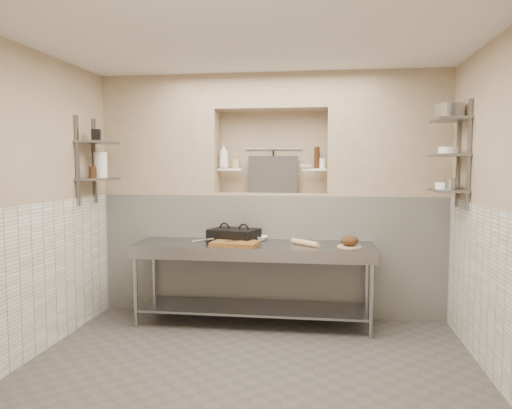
% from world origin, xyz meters
% --- Properties ---
extents(floor, '(4.00, 3.90, 0.10)m').
position_xyz_m(floor, '(0.00, 0.00, -0.05)').
color(floor, '#4E4A45').
rests_on(floor, ground).
extents(ceiling, '(4.00, 3.90, 0.10)m').
position_xyz_m(ceiling, '(0.00, 0.00, 2.85)').
color(ceiling, silver).
rests_on(ceiling, ground).
extents(wall_left, '(0.10, 3.90, 2.80)m').
position_xyz_m(wall_left, '(-2.05, 0.00, 1.40)').
color(wall_left, tan).
rests_on(wall_left, ground).
extents(wall_right, '(0.10, 3.90, 2.80)m').
position_xyz_m(wall_right, '(2.05, 0.00, 1.40)').
color(wall_right, tan).
rests_on(wall_right, ground).
extents(wall_back, '(4.00, 0.10, 2.80)m').
position_xyz_m(wall_back, '(0.00, 2.00, 1.40)').
color(wall_back, tan).
rests_on(wall_back, ground).
extents(wall_front, '(4.00, 0.10, 2.80)m').
position_xyz_m(wall_front, '(0.00, -2.00, 1.40)').
color(wall_front, tan).
rests_on(wall_front, ground).
extents(backwall_lower, '(4.00, 0.40, 1.40)m').
position_xyz_m(backwall_lower, '(0.00, 1.75, 0.70)').
color(backwall_lower, white).
rests_on(backwall_lower, floor).
extents(alcove_sill, '(1.30, 0.40, 0.02)m').
position_xyz_m(alcove_sill, '(0.00, 1.75, 1.41)').
color(alcove_sill, tan).
rests_on(alcove_sill, backwall_lower).
extents(backwall_pillar_left, '(1.35, 0.40, 1.40)m').
position_xyz_m(backwall_pillar_left, '(-1.33, 1.75, 2.10)').
color(backwall_pillar_left, tan).
rests_on(backwall_pillar_left, backwall_lower).
extents(backwall_pillar_right, '(1.35, 0.40, 1.40)m').
position_xyz_m(backwall_pillar_right, '(1.33, 1.75, 2.10)').
color(backwall_pillar_right, tan).
rests_on(backwall_pillar_right, backwall_lower).
extents(backwall_header, '(1.30, 0.40, 0.40)m').
position_xyz_m(backwall_header, '(0.00, 1.75, 2.60)').
color(backwall_header, tan).
rests_on(backwall_header, backwall_lower).
extents(wainscot_left, '(0.02, 3.90, 1.40)m').
position_xyz_m(wainscot_left, '(-1.99, 0.00, 0.70)').
color(wainscot_left, white).
rests_on(wainscot_left, floor).
extents(wainscot_right, '(0.02, 3.90, 1.40)m').
position_xyz_m(wainscot_right, '(1.99, 0.00, 0.70)').
color(wainscot_right, white).
rests_on(wainscot_right, floor).
extents(alcove_shelf_left, '(0.28, 0.16, 0.02)m').
position_xyz_m(alcove_shelf_left, '(-0.50, 1.75, 1.70)').
color(alcove_shelf_left, white).
rests_on(alcove_shelf_left, backwall_lower).
extents(alcove_shelf_right, '(0.28, 0.16, 0.02)m').
position_xyz_m(alcove_shelf_right, '(0.50, 1.75, 1.70)').
color(alcove_shelf_right, white).
rests_on(alcove_shelf_right, backwall_lower).
extents(utensil_rail, '(0.70, 0.02, 0.02)m').
position_xyz_m(utensil_rail, '(0.00, 1.92, 1.95)').
color(utensil_rail, gray).
rests_on(utensil_rail, wall_back).
extents(hanging_steel, '(0.02, 0.02, 0.30)m').
position_xyz_m(hanging_steel, '(0.00, 1.90, 1.78)').
color(hanging_steel, black).
rests_on(hanging_steel, utensil_rail).
extents(splash_panel, '(0.60, 0.08, 0.45)m').
position_xyz_m(splash_panel, '(0.00, 1.85, 1.64)').
color(splash_panel, '#383330').
rests_on(splash_panel, alcove_sill).
extents(shelf_rail_left_a, '(0.03, 0.03, 0.95)m').
position_xyz_m(shelf_rail_left_a, '(-1.98, 1.25, 1.80)').
color(shelf_rail_left_a, slate).
rests_on(shelf_rail_left_a, wall_left).
extents(shelf_rail_left_b, '(0.03, 0.03, 0.95)m').
position_xyz_m(shelf_rail_left_b, '(-1.98, 0.85, 1.80)').
color(shelf_rail_left_b, slate).
rests_on(shelf_rail_left_b, wall_left).
extents(wall_shelf_left_lower, '(0.30, 0.50, 0.02)m').
position_xyz_m(wall_shelf_left_lower, '(-1.84, 1.05, 1.60)').
color(wall_shelf_left_lower, slate).
rests_on(wall_shelf_left_lower, wall_left).
extents(wall_shelf_left_upper, '(0.30, 0.50, 0.03)m').
position_xyz_m(wall_shelf_left_upper, '(-1.84, 1.05, 2.00)').
color(wall_shelf_left_upper, slate).
rests_on(wall_shelf_left_upper, wall_left).
extents(shelf_rail_right_a, '(0.03, 0.03, 1.05)m').
position_xyz_m(shelf_rail_right_a, '(1.98, 1.25, 1.85)').
color(shelf_rail_right_a, slate).
rests_on(shelf_rail_right_a, wall_right).
extents(shelf_rail_right_b, '(0.03, 0.03, 1.05)m').
position_xyz_m(shelf_rail_right_b, '(1.98, 0.85, 1.85)').
color(shelf_rail_right_b, slate).
rests_on(shelf_rail_right_b, wall_right).
extents(wall_shelf_right_lower, '(0.30, 0.50, 0.02)m').
position_xyz_m(wall_shelf_right_lower, '(1.84, 1.05, 1.50)').
color(wall_shelf_right_lower, slate).
rests_on(wall_shelf_right_lower, wall_right).
extents(wall_shelf_right_mid, '(0.30, 0.50, 0.02)m').
position_xyz_m(wall_shelf_right_mid, '(1.84, 1.05, 1.85)').
color(wall_shelf_right_mid, slate).
rests_on(wall_shelf_right_mid, wall_right).
extents(wall_shelf_right_upper, '(0.30, 0.50, 0.03)m').
position_xyz_m(wall_shelf_right_upper, '(1.84, 1.05, 2.20)').
color(wall_shelf_right_upper, slate).
rests_on(wall_shelf_right_upper, wall_right).
extents(prep_table, '(2.60, 0.70, 0.90)m').
position_xyz_m(prep_table, '(-0.14, 1.18, 0.64)').
color(prep_table, gray).
rests_on(prep_table, floor).
extents(panini_press, '(0.60, 0.50, 0.14)m').
position_xyz_m(panini_press, '(-0.38, 1.32, 0.97)').
color(panini_press, black).
rests_on(panini_press, prep_table).
extents(cutting_board, '(0.53, 0.40, 0.04)m').
position_xyz_m(cutting_board, '(-0.31, 1.03, 0.92)').
color(cutting_board, brown).
rests_on(cutting_board, prep_table).
extents(knife_blade, '(0.25, 0.19, 0.01)m').
position_xyz_m(knife_blade, '(-0.29, 1.06, 0.95)').
color(knife_blade, gray).
rests_on(knife_blade, cutting_board).
extents(tongs, '(0.20, 0.23, 0.03)m').
position_xyz_m(tongs, '(-0.65, 0.97, 0.96)').
color(tongs, gray).
rests_on(tongs, cutting_board).
extents(mixing_bowl, '(0.23, 0.23, 0.05)m').
position_xyz_m(mixing_bowl, '(-0.12, 1.41, 0.93)').
color(mixing_bowl, white).
rests_on(mixing_bowl, prep_table).
extents(rolling_pin, '(0.32, 0.31, 0.06)m').
position_xyz_m(rolling_pin, '(0.42, 1.13, 0.93)').
color(rolling_pin, '#D8B788').
rests_on(rolling_pin, prep_table).
extents(bread_board, '(0.25, 0.25, 0.01)m').
position_xyz_m(bread_board, '(0.88, 1.09, 0.91)').
color(bread_board, '#D8B788').
rests_on(bread_board, prep_table).
extents(bread_loaf, '(0.19, 0.19, 0.11)m').
position_xyz_m(bread_loaf, '(0.88, 1.09, 0.97)').
color(bread_loaf, '#4C2D19').
rests_on(bread_loaf, bread_board).
extents(bottle_soap, '(0.14, 0.14, 0.29)m').
position_xyz_m(bottle_soap, '(-0.57, 1.70, 1.86)').
color(bottle_soap, white).
rests_on(bottle_soap, alcove_shelf_left).
extents(jar_alcove, '(0.08, 0.08, 0.11)m').
position_xyz_m(jar_alcove, '(-0.43, 1.78, 1.77)').
color(jar_alcove, tan).
rests_on(jar_alcove, alcove_shelf_left).
extents(bowl_alcove, '(0.18, 0.18, 0.05)m').
position_xyz_m(bowl_alcove, '(0.40, 1.71, 1.74)').
color(bowl_alcove, white).
rests_on(bowl_alcove, alcove_shelf_right).
extents(condiment_a, '(0.06, 0.06, 0.20)m').
position_xyz_m(condiment_a, '(0.53, 1.79, 1.81)').
color(condiment_a, '#311B0E').
rests_on(condiment_a, alcove_shelf_right).
extents(condiment_b, '(0.06, 0.06, 0.25)m').
position_xyz_m(condiment_b, '(0.53, 1.79, 1.84)').
color(condiment_b, '#311B0E').
rests_on(condiment_b, alcove_shelf_right).
extents(condiment_c, '(0.07, 0.07, 0.12)m').
position_xyz_m(condiment_c, '(0.59, 1.77, 1.77)').
color(condiment_c, white).
rests_on(condiment_c, alcove_shelf_right).
extents(jug_left, '(0.14, 0.14, 0.28)m').
position_xyz_m(jug_left, '(-1.84, 1.11, 1.75)').
color(jug_left, white).
rests_on(jug_left, wall_shelf_left_lower).
extents(jar_left, '(0.08, 0.08, 0.13)m').
position_xyz_m(jar_left, '(-1.84, 0.91, 1.68)').
color(jar_left, '#311B0E').
rests_on(jar_left, wall_shelf_left_lower).
extents(box_left_upper, '(0.11, 0.11, 0.13)m').
position_xyz_m(box_left_upper, '(-1.84, 1.02, 2.08)').
color(box_left_upper, black).
rests_on(box_left_upper, wall_shelf_left_upper).
extents(bowl_right, '(0.21, 0.21, 0.06)m').
position_xyz_m(bowl_right, '(1.84, 1.12, 1.54)').
color(bowl_right, white).
rests_on(bowl_right, wall_shelf_right_lower).
extents(canister_right, '(0.11, 0.11, 0.11)m').
position_xyz_m(canister_right, '(1.84, 0.94, 1.57)').
color(canister_right, gray).
rests_on(canister_right, wall_shelf_right_lower).
extents(bowl_right_mid, '(0.19, 0.19, 0.07)m').
position_xyz_m(bowl_right_mid, '(1.84, 1.09, 1.90)').
color(bowl_right_mid, white).
rests_on(bowl_right_mid, wall_shelf_right_mid).
extents(basket_right, '(0.26, 0.28, 0.15)m').
position_xyz_m(basket_right, '(1.84, 1.10, 2.29)').
color(basket_right, gray).
rests_on(basket_right, wall_shelf_right_upper).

